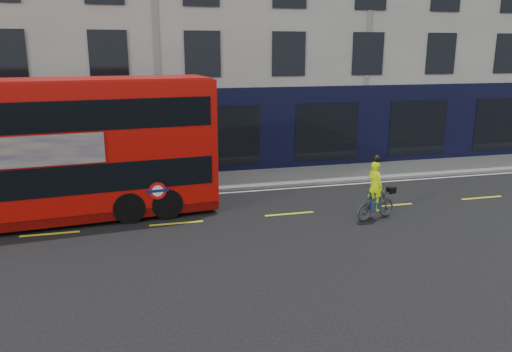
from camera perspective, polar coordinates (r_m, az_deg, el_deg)
name	(u,v)px	position (r m, az deg, el deg)	size (l,w,h in m)	color
ground	(181,239)	(15.69, -8.53, -7.16)	(120.00, 120.00, 0.00)	black
pavement	(165,184)	(21.84, -10.38, -0.93)	(60.00, 3.00, 0.12)	slate
kerb	(168,193)	(20.39, -10.05, -1.98)	(60.00, 0.12, 0.13)	gray
building_terrace	(149,14)	(27.60, -12.17, 17.68)	(50.00, 10.07, 15.00)	#AAA9A0
road_edge_line	(168,197)	(20.12, -9.98, -2.38)	(58.00, 0.10, 0.01)	silver
lane_dashes	(176,223)	(17.09, -9.08, -5.36)	(58.00, 0.12, 0.01)	yellow
bus	(36,151)	(18.01, -23.80, 2.67)	(12.03, 3.80, 4.77)	#B10C07
cyclist	(376,198)	(17.57, 13.50, -2.43)	(1.74, 0.95, 2.26)	#424447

